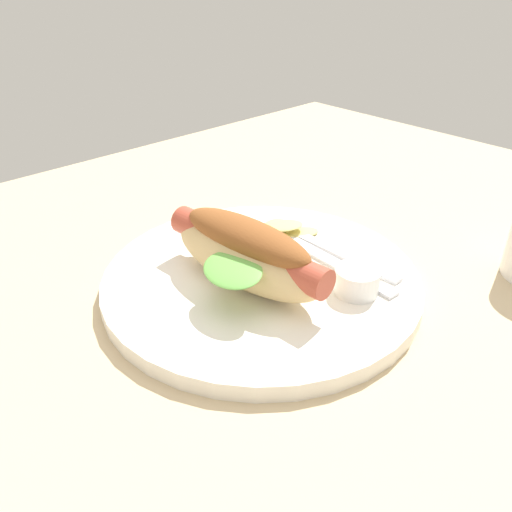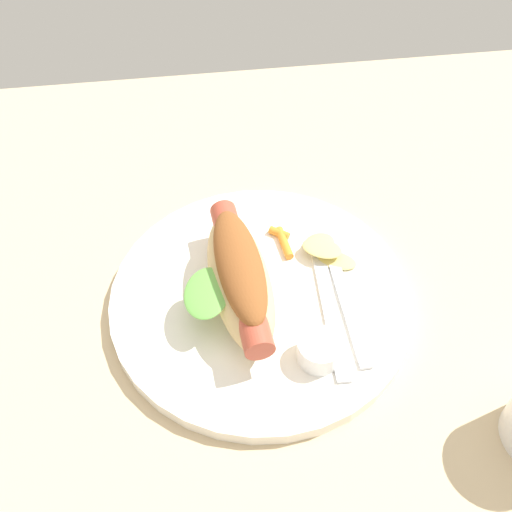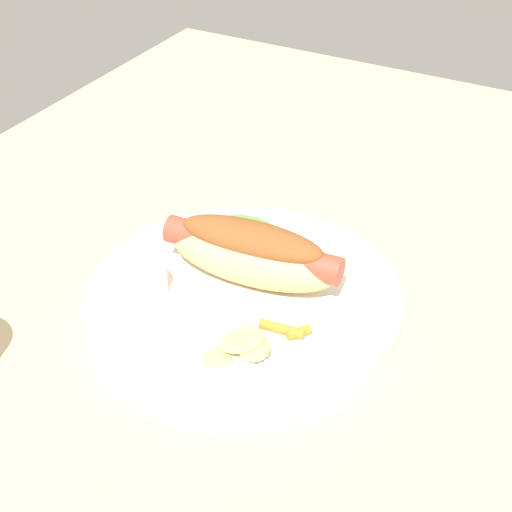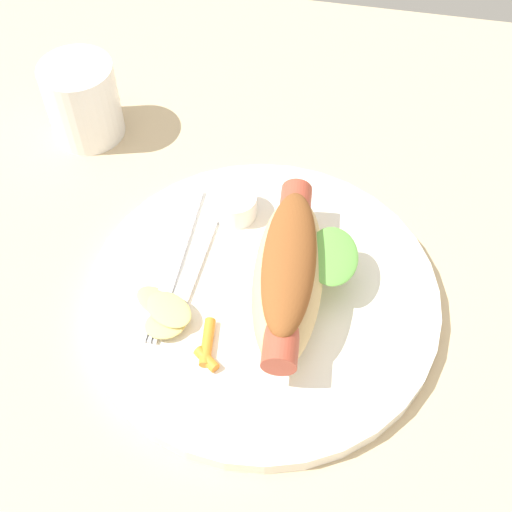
% 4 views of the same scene
% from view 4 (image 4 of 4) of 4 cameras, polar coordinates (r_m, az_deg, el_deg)
% --- Properties ---
extents(ground_plane, '(1.20, 0.90, 0.02)m').
position_cam_4_polar(ground_plane, '(0.61, 2.62, -3.94)').
color(ground_plane, tan).
extents(plate, '(0.30, 0.30, 0.02)m').
position_cam_4_polar(plate, '(0.59, 0.54, -3.45)').
color(plate, white).
rests_on(plate, ground_plane).
extents(hot_dog, '(0.09, 0.18, 0.06)m').
position_cam_4_polar(hot_dog, '(0.56, 2.83, -1.32)').
color(hot_dog, '#DBB77A').
rests_on(hot_dog, plate).
extents(sauce_ramekin, '(0.04, 0.04, 0.02)m').
position_cam_4_polar(sauce_ramekin, '(0.63, -1.75, 4.27)').
color(sauce_ramekin, white).
rests_on(sauce_ramekin, plate).
extents(fork, '(0.01, 0.17, 0.00)m').
position_cam_4_polar(fork, '(0.61, -6.64, -0.13)').
color(fork, silver).
rests_on(fork, plate).
extents(knife, '(0.02, 0.16, 0.00)m').
position_cam_4_polar(knife, '(0.61, -4.71, 0.54)').
color(knife, silver).
rests_on(knife, plate).
extents(chips_pile, '(0.06, 0.06, 0.02)m').
position_cam_4_polar(chips_pile, '(0.57, -7.64, -4.58)').
color(chips_pile, '#DACA71').
rests_on(chips_pile, plate).
extents(carrot_garnish, '(0.02, 0.05, 0.01)m').
position_cam_4_polar(carrot_garnish, '(0.55, -4.09, -7.63)').
color(carrot_garnish, orange).
rests_on(carrot_garnish, plate).
extents(drinking_cup, '(0.07, 0.07, 0.08)m').
position_cam_4_polar(drinking_cup, '(0.73, -14.24, 12.41)').
color(drinking_cup, white).
rests_on(drinking_cup, ground_plane).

